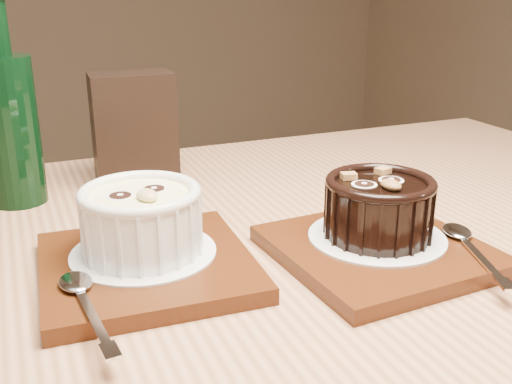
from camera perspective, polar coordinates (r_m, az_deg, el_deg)
table at (r=0.61m, az=-0.04°, el=-14.08°), size 1.25×0.88×0.75m
tray_left at (r=0.54m, az=-10.34°, el=-6.97°), size 0.20×0.20×0.01m
doily_left at (r=0.55m, az=-10.65°, el=-5.65°), size 0.13×0.13×0.00m
ramekin_white at (r=0.53m, az=-10.88°, el=-2.37°), size 0.11×0.11×0.06m
spoon_left at (r=0.47m, az=-15.93°, el=-9.97°), size 0.03×0.13×0.01m
tray_right at (r=0.57m, az=11.56°, el=-5.47°), size 0.18×0.18×0.01m
doily_right at (r=0.58m, az=11.43°, el=-4.18°), size 0.13×0.13×0.00m
ramekin_dark at (r=0.57m, az=11.64°, el=-1.19°), size 0.10×0.10×0.06m
spoon_right at (r=0.58m, az=19.82°, el=-4.87°), size 0.08×0.13×0.01m
condiment_stand at (r=0.77m, az=-11.52°, el=5.89°), size 0.11×0.07×0.14m
green_bottle at (r=0.73m, az=-22.40°, el=5.92°), size 0.06×0.06×0.24m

